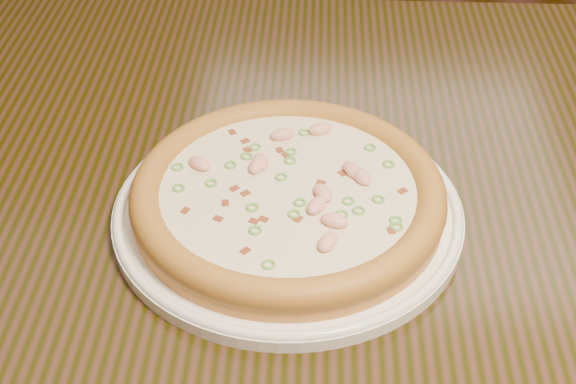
{
  "coord_description": "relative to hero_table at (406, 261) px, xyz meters",
  "views": [
    {
      "loc": [
        -0.32,
        -0.91,
        1.23
      ],
      "look_at": [
        -0.34,
        -0.36,
        0.78
      ],
      "focal_mm": 50.0,
      "sensor_mm": 36.0,
      "label": 1
    }
  ],
  "objects": [
    {
      "name": "pizza",
      "position": [
        -0.12,
        -0.05,
        0.13
      ],
      "size": [
        0.28,
        0.28,
        0.03
      ],
      "color": "#CF8943",
      "rests_on": "plate"
    },
    {
      "name": "hero_table",
      "position": [
        0.0,
        0.0,
        0.0
      ],
      "size": [
        1.2,
        0.8,
        0.75
      ],
      "color": "black",
      "rests_on": "ground"
    },
    {
      "name": "plate",
      "position": [
        -0.12,
        -0.05,
        0.11
      ],
      "size": [
        0.32,
        0.32,
        0.02
      ],
      "color": "white",
      "rests_on": "hero_table"
    }
  ]
}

